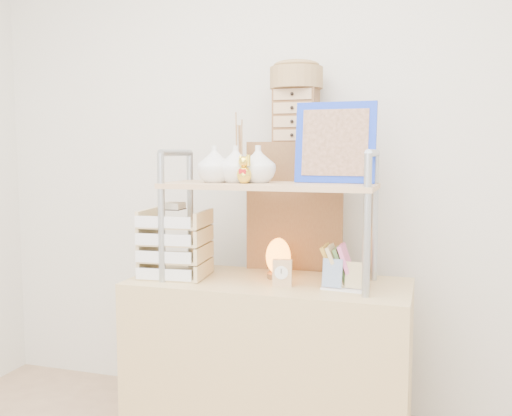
{
  "coord_description": "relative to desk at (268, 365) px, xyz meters",
  "views": [
    {
      "loc": [
        0.66,
        -1.12,
        1.31
      ],
      "look_at": [
        -0.06,
        1.2,
        1.06
      ],
      "focal_mm": 40.0,
      "sensor_mm": 36.0,
      "label": 1
    }
  ],
  "objects": [
    {
      "name": "drawer_chest",
      "position": [
        0.03,
        0.35,
        1.1
      ],
      "size": [
        0.2,
        0.16,
        0.25
      ],
      "color": "brown",
      "rests_on": "cabinet"
    },
    {
      "name": "woven_basket",
      "position": [
        0.03,
        0.35,
        1.28
      ],
      "size": [
        0.25,
        0.25,
        0.1
      ],
      "primitive_type": "cylinder",
      "color": "olive",
      "rests_on": "drawer_chest"
    },
    {
      "name": "postcard_stand",
      "position": [
        0.33,
        -0.07,
        0.41
      ],
      "size": [
        0.18,
        0.07,
        0.12
      ],
      "color": "white",
      "rests_on": "desk"
    },
    {
      "name": "letter_tray",
      "position": [
        -0.42,
        -0.04,
        0.51
      ],
      "size": [
        0.29,
        0.28,
        0.33
      ],
      "color": "#D4B27F",
      "rests_on": "desk"
    },
    {
      "name": "salt_lamp",
      "position": [
        0.02,
        0.07,
        0.47
      ],
      "size": [
        0.12,
        0.11,
        0.18
      ],
      "color": "brown",
      "rests_on": "desk"
    },
    {
      "name": "room_shell",
      "position": [
        0.0,
        -0.81,
        1.32
      ],
      "size": [
        3.42,
        3.41,
        2.61
      ],
      "color": "silver",
      "rests_on": "ground"
    },
    {
      "name": "desk_clock",
      "position": [
        0.08,
        -0.08,
        0.43
      ],
      "size": [
        0.08,
        0.05,
        0.11
      ],
      "color": "tan",
      "rests_on": "desk"
    },
    {
      "name": "hutch",
      "position": [
        -0.03,
        0.01,
        0.82
      ],
      "size": [
        0.9,
        0.34,
        0.77
      ],
      "color": "#99A0A7",
      "rests_on": "desk"
    },
    {
      "name": "desk",
      "position": [
        0.0,
        0.0,
        0.0
      ],
      "size": [
        1.2,
        0.5,
        0.75
      ],
      "primitive_type": "cube",
      "color": "tan",
      "rests_on": "ground"
    },
    {
      "name": "cabinet",
      "position": [
        0.03,
        0.37,
        0.3
      ],
      "size": [
        0.48,
        0.3,
        1.35
      ],
      "primitive_type": "cube",
      "rotation": [
        0.0,
        0.0,
        0.14
      ],
      "color": "brown",
      "rests_on": "ground"
    }
  ]
}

